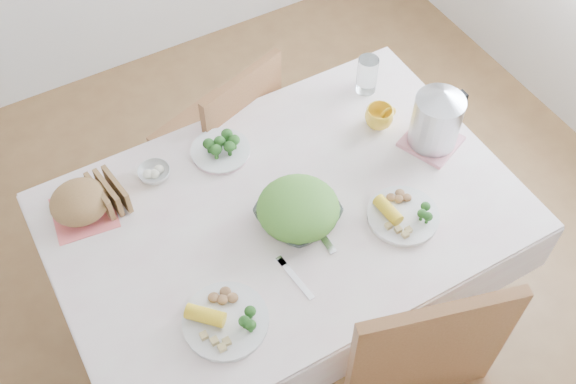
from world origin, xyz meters
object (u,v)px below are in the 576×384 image
dining_table (286,270)px  yellow_mug (379,117)px  salad_bowl (298,215)px  electric_kettle (437,119)px  chair_far (215,134)px  dinner_plate_left (226,321)px  dinner_plate_right (403,216)px

dining_table → yellow_mug: 0.66m
salad_bowl → electric_kettle: 0.59m
chair_far → yellow_mug: 0.75m
dinner_plate_left → dinner_plate_right: bearing=4.5°
chair_far → dinner_plate_left: size_ratio=3.57×
dinner_plate_right → yellow_mug: yellow_mug is taller
dining_table → dinner_plate_right: size_ratio=5.95×
chair_far → electric_kettle: 0.96m
dinner_plate_left → electric_kettle: (0.94, 0.27, 0.11)m
chair_far → dinner_plate_right: bearing=89.0°
dinner_plate_left → dinner_plate_right: 0.67m
dinner_plate_right → yellow_mug: (0.16, 0.38, 0.03)m
dining_table → dinner_plate_right: (0.31, -0.22, 0.40)m
salad_bowl → dinner_plate_left: salad_bowl is taller
dining_table → electric_kettle: size_ratio=5.88×
dining_table → dinner_plate_right: 0.55m
yellow_mug → dining_table: bearing=-161.1°
salad_bowl → electric_kettle: (0.58, 0.06, 0.09)m
yellow_mug → electric_kettle: size_ratio=0.43×
chair_far → salad_bowl: size_ratio=3.63×
dining_table → dinner_plate_left: bearing=-142.6°
chair_far → electric_kettle: (0.55, -0.67, 0.42)m
yellow_mug → electric_kettle: bearing=-54.7°
salad_bowl → electric_kettle: size_ratio=1.05×
salad_bowl → dinner_plate_right: (0.30, -0.16, -0.02)m
electric_kettle → chair_far: bearing=117.5°
yellow_mug → electric_kettle: 0.21m
dinner_plate_left → yellow_mug: size_ratio=2.48×
salad_bowl → dinner_plate_right: salad_bowl is taller
salad_bowl → yellow_mug: size_ratio=2.44×
chair_far → salad_bowl: (-0.03, -0.73, 0.33)m
dinner_plate_right → chair_far: bearing=107.2°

